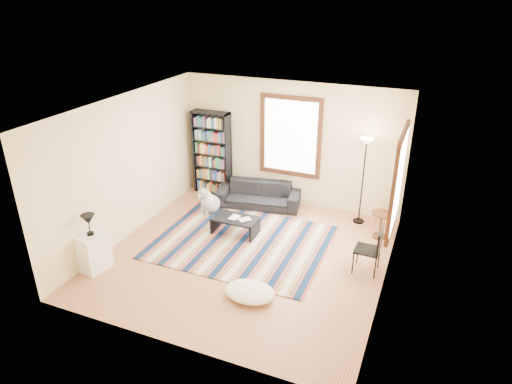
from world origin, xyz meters
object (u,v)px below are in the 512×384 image
at_px(coffee_table, 235,226).
at_px(bookshelf, 212,153).
at_px(floor_lamp, 363,182).
at_px(dog, 211,199).
at_px(sofa, 258,195).
at_px(floor_cushion, 250,292).
at_px(side_table, 381,225).
at_px(white_cabinet, 94,252).
at_px(folding_chair, 367,250).

bearing_deg(coffee_table, bookshelf, 129.41).
bearing_deg(floor_lamp, dog, -165.96).
height_order(sofa, floor_lamp, floor_lamp).
height_order(floor_cushion, side_table, side_table).
bearing_deg(bookshelf, white_cabinet, -96.51).
xyz_separation_m(side_table, white_cabinet, (-4.50, -3.08, 0.08)).
relative_size(sofa, dog, 2.99).
xyz_separation_m(coffee_table, side_table, (2.73, 0.99, 0.09)).
relative_size(sofa, floor_lamp, 1.01).
relative_size(coffee_table, floor_cushion, 1.08).
bearing_deg(floor_cushion, bookshelf, 125.39).
relative_size(coffee_table, folding_chair, 1.05).
relative_size(coffee_table, dog, 1.44).
bearing_deg(side_table, dog, -175.29).
relative_size(side_table, white_cabinet, 0.77).
bearing_deg(white_cabinet, folding_chair, 30.86).
height_order(bookshelf, side_table, bookshelf).
height_order(sofa, floor_cushion, sofa).
bearing_deg(bookshelf, side_table, -9.11).
xyz_separation_m(bookshelf, dog, (0.43, -0.95, -0.69)).
distance_m(floor_lamp, side_table, 0.96).
bearing_deg(sofa, white_cabinet, -127.47).
bearing_deg(sofa, side_table, -18.90).
bearing_deg(floor_lamp, floor_cushion, -109.09).
bearing_deg(folding_chair, white_cabinet, -156.63).
height_order(floor_lamp, side_table, floor_lamp).
xyz_separation_m(white_cabinet, dog, (0.85, 2.78, -0.04)).
bearing_deg(floor_cushion, sofa, 109.87).
relative_size(sofa, floor_cushion, 2.24).
xyz_separation_m(bookshelf, floor_cushion, (2.44, -3.43, -0.90)).
bearing_deg(coffee_table, white_cabinet, -130.29).
bearing_deg(white_cabinet, floor_lamp, 50.89).
xyz_separation_m(sofa, folding_chair, (2.73, -1.69, 0.16)).
bearing_deg(sofa, bookshelf, 157.17).
xyz_separation_m(sofa, side_table, (2.78, -0.38, -0.00)).
relative_size(floor_lamp, folding_chair, 2.16).
height_order(bookshelf, dog, bookshelf).
relative_size(bookshelf, white_cabinet, 2.86).
xyz_separation_m(floor_lamp, folding_chair, (0.46, -1.79, -0.50)).
bearing_deg(white_cabinet, floor_cushion, 15.14).
bearing_deg(side_table, coffee_table, -160.13).
distance_m(sofa, floor_cushion, 3.36).
bearing_deg(floor_lamp, coffee_table, -146.47).
xyz_separation_m(sofa, floor_lamp, (2.27, 0.10, 0.66)).
bearing_deg(sofa, coffee_table, -98.83).
relative_size(sofa, folding_chair, 2.18).
bearing_deg(folding_chair, coffee_table, 174.87).
height_order(coffee_table, floor_lamp, floor_lamp).
height_order(floor_cushion, folding_chair, folding_chair).
relative_size(side_table, folding_chair, 0.63).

